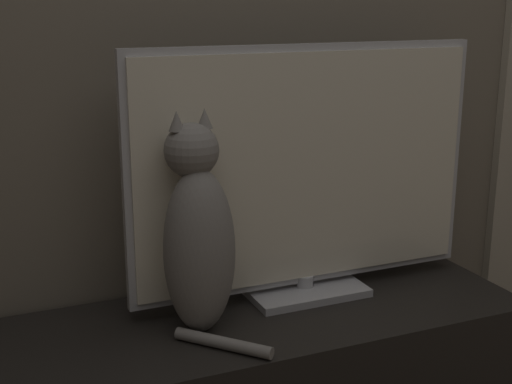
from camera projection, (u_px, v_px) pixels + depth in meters
name	position (u px, v px, depth m)	size (l,w,h in m)	color
tv	(306.00, 175.00, 1.81)	(0.94, 0.18, 0.65)	#B7B7BC
cat	(198.00, 237.00, 1.62)	(0.20, 0.30, 0.52)	gray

